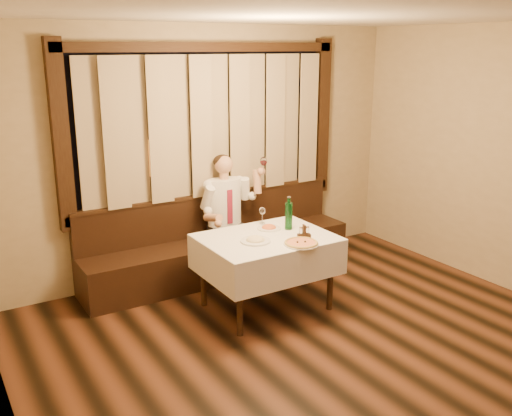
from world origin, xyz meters
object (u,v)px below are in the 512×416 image
pasta_red (269,226)px  cruet_caddy (304,233)px  pizza (301,243)px  seated_man (228,207)px  dining_table (267,247)px  banquette (219,249)px  pasta_cream (255,238)px  green_bottle (289,215)px

pasta_red → cruet_caddy: size_ratio=1.78×
pizza → pasta_red: size_ratio=1.40×
seated_man → pasta_red: bearing=-84.6°
dining_table → pizza: size_ratio=3.80×
banquette → pasta_cream: size_ratio=11.05×
banquette → pasta_cream: (-0.18, -1.10, 0.49)m
banquette → pasta_red: size_ratio=13.36×
pasta_cream → banquette: bearing=80.9°
banquette → dining_table: 1.08m
banquette → cruet_caddy: bearing=-76.9°
banquette → dining_table: size_ratio=2.52×
pasta_cream → cruet_caddy: cruet_caddy is taller
dining_table → seated_man: size_ratio=0.91×
pasta_red → pasta_cream: 0.42m
banquette → pasta_red: banquette is taller
pasta_red → seated_man: seated_man is taller
green_bottle → banquette: bearing=108.6°
banquette → dining_table: bearing=-90.0°
dining_table → pasta_red: 0.28m
pasta_red → banquette: bearing=100.3°
pizza → green_bottle: bearing=69.9°
pasta_red → seated_man: (-0.07, 0.74, 0.03)m
seated_man → pasta_cream: bearing=-104.2°
pasta_red → pasta_cream: bearing=-140.5°
seated_man → dining_table: bearing=-94.9°
banquette → cruet_caddy: (0.29, -1.25, 0.49)m
banquette → pizza: bearing=-83.8°
pizza → cruet_caddy: size_ratio=2.48×
pizza → banquette: bearing=96.2°
cruet_caddy → seated_man: bearing=116.1°
pasta_cream → seated_man: seated_man is taller
pasta_red → green_bottle: (0.17, -0.11, 0.11)m
banquette → green_bottle: bearing=-71.4°
banquette → pizza: (0.15, -1.39, 0.46)m
banquette → pizza: size_ratio=9.58×
dining_table → seated_man: seated_man is taller
pasta_red → cruet_caddy: cruet_caddy is taller
dining_table → green_bottle: green_bottle is taller
green_bottle → seated_man: bearing=105.5°
pasta_cream → seated_man: (0.26, 1.01, 0.02)m
banquette → pizza: banquette is taller
green_bottle → pasta_cream: bearing=-162.2°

